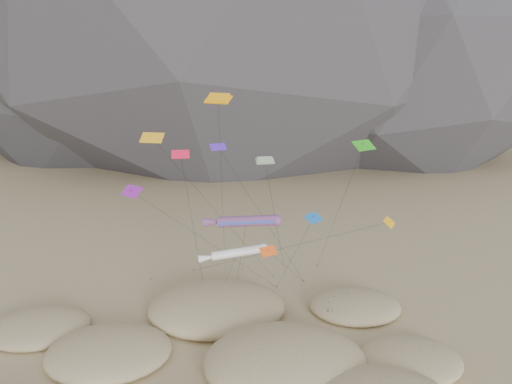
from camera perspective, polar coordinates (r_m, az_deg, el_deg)
The scene contains 8 objects.
dunes at distance 52.73m, azimuth -2.76°, elevation -18.66°, with size 50.52×35.07×4.25m.
dune_grass at distance 52.20m, azimuth -2.78°, elevation -18.90°, with size 44.20×27.32×1.57m.
kite_stakes at distance 70.84m, azimuth -1.18°, elevation -9.70°, with size 24.05×7.81×0.30m.
rainbow_tube_kite at distance 55.96m, azimuth -1.34°, elevation -3.36°, with size 8.89×11.37×13.25m.
white_tube_kite at distance 53.38m, azimuth -2.43°, elevation -6.97°, with size 7.52×12.09×10.69m.
orange_parafoil at distance 51.30m, azimuth -4.34°, elevation 10.32°, with size 2.96×16.28×26.55m.
multi_parafoil at distance 54.22m, azimuth 1.09°, elevation 3.35°, with size 5.22×12.27×19.62m.
delta_kites at distance 52.82m, azimuth -0.39°, elevation 0.74°, with size 29.91×23.20×22.50m.
Camera 1 is at (-1.88, -40.23, 30.39)m, focal length 35.00 mm.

